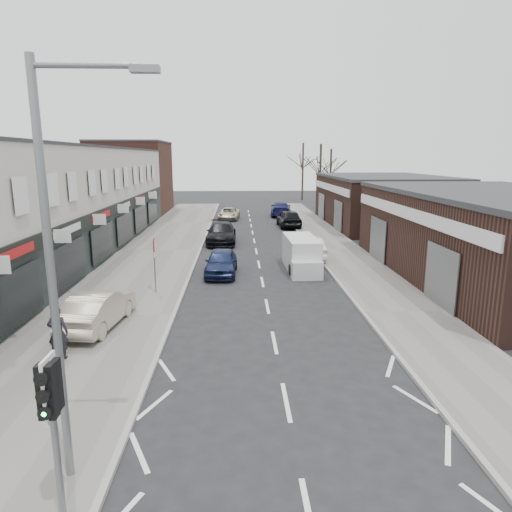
{
  "coord_description": "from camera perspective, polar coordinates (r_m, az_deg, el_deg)",
  "views": [
    {
      "loc": [
        -1.25,
        -9.06,
        6.42
      ],
      "look_at": [
        -0.55,
        8.47,
        2.6
      ],
      "focal_mm": 32.0,
      "sensor_mm": 36.0,
      "label": 1
    }
  ],
  "objects": [
    {
      "name": "right_unit_near",
      "position": [
        27.17,
        28.18,
        1.99
      ],
      "size": [
        10.0,
        18.0,
        4.5
      ],
      "primitive_type": "cube",
      "color": "#321C16",
      "rests_on": "ground"
    },
    {
      "name": "white_van",
      "position": [
        26.55,
        5.7,
        0.18
      ],
      "size": [
        1.82,
        4.85,
        1.87
      ],
      "rotation": [
        0.0,
        0.0,
        0.03
      ],
      "color": "silver",
      "rests_on": "ground"
    },
    {
      "name": "parked_car_left_a",
      "position": [
        25.37,
        -4.36,
        -0.76
      ],
      "size": [
        1.83,
        4.22,
        1.42
      ],
      "primitive_type": "imported",
      "rotation": [
        0.0,
        0.0,
        -0.04
      ],
      "color": "#151F44",
      "rests_on": "ground"
    },
    {
      "name": "traffic_light",
      "position": [
        8.7,
        -24.24,
        -16.3
      ],
      "size": [
        0.28,
        0.6,
        3.1
      ],
      "color": "slate",
      "rests_on": "pavement_left"
    },
    {
      "name": "pavement_right",
      "position": [
        32.47,
        10.22,
        0.79
      ],
      "size": [
        3.5,
        64.0,
        0.12
      ],
      "primitive_type": "cube",
      "color": "slate",
      "rests_on": "ground"
    },
    {
      "name": "parked_car_left_c",
      "position": [
        48.03,
        -3.41,
        5.31
      ],
      "size": [
        2.38,
        4.55,
        1.22
      ],
      "primitive_type": "imported",
      "rotation": [
        0.0,
        0.0,
        -0.08
      ],
      "color": "#B9AD94",
      "rests_on": "ground"
    },
    {
      "name": "parked_car_right_b",
      "position": [
        42.67,
        4.15,
        4.71
      ],
      "size": [
        2.12,
        4.89,
        1.64
      ],
      "primitive_type": "imported",
      "rotation": [
        0.0,
        0.0,
        3.18
      ],
      "color": "black",
      "rests_on": "ground"
    },
    {
      "name": "pedestrian",
      "position": [
        15.88,
        -23.52,
        -8.79
      ],
      "size": [
        0.66,
        0.45,
        1.73
      ],
      "primitive_type": "imported",
      "rotation": [
        0.0,
        0.0,
        3.2
      ],
      "color": "black",
      "rests_on": "pavement_left"
    },
    {
      "name": "brick_block_far",
      "position": [
        55.49,
        -15.23,
        9.36
      ],
      "size": [
        8.0,
        10.0,
        8.0
      ],
      "primitive_type": "cube",
      "color": "#4D2921",
      "rests_on": "ground"
    },
    {
      "name": "tree_far_c",
      "position": [
        70.04,
        5.78,
        6.96
      ],
      "size": [
        3.6,
        3.6,
        8.5
      ],
      "primitive_type": null,
      "color": "#382D26",
      "rests_on": "ground"
    },
    {
      "name": "parked_car_left_b",
      "position": [
        34.7,
        -4.34,
        2.88
      ],
      "size": [
        2.2,
        5.35,
        1.55
      ],
      "primitive_type": "imported",
      "rotation": [
        0.0,
        0.0,
        -0.01
      ],
      "color": "black",
      "rests_on": "ground"
    },
    {
      "name": "right_unit_far",
      "position": [
        45.4,
        15.47,
        6.57
      ],
      "size": [
        10.0,
        16.0,
        4.5
      ],
      "primitive_type": "cube",
      "color": "#321C16",
      "rests_on": "ground"
    },
    {
      "name": "warning_sign",
      "position": [
        21.83,
        -12.54,
        0.84
      ],
      "size": [
        0.12,
        0.8,
        2.7
      ],
      "color": "slate",
      "rests_on": "pavement_left"
    },
    {
      "name": "sedan_on_pavement",
      "position": [
        18.28,
        -19.16,
        -6.27
      ],
      "size": [
        2.01,
        4.39,
        1.4
      ],
      "primitive_type": "imported",
      "rotation": [
        0.0,
        0.0,
        3.01
      ],
      "color": "#B4A590",
      "rests_on": "pavement_left"
    },
    {
      "name": "tree_far_b",
      "position": [
        64.66,
        9.17,
        6.42
      ],
      "size": [
        3.6,
        3.6,
        7.5
      ],
      "primitive_type": null,
      "color": "#382D26",
      "rests_on": "ground"
    },
    {
      "name": "ground",
      "position": [
        11.18,
        4.95,
        -22.83
      ],
      "size": [
        160.0,
        160.0,
        0.0
      ],
      "primitive_type": "plane",
      "color": "black",
      "rests_on": "ground"
    },
    {
      "name": "street_lamp",
      "position": [
        9.07,
        -23.39,
        -0.19
      ],
      "size": [
        2.23,
        0.22,
        8.0
      ],
      "color": "slate",
      "rests_on": "pavement_left"
    },
    {
      "name": "tree_far_a",
      "position": [
        58.33,
        7.9,
        5.84
      ],
      "size": [
        3.6,
        3.6,
        8.0
      ],
      "primitive_type": null,
      "color": "#382D26",
      "rests_on": "ground"
    },
    {
      "name": "shop_terrace_left",
      "position": [
        31.21,
        -25.51,
        5.82
      ],
      "size": [
        8.0,
        41.0,
        7.1
      ],
      "primitive_type": "cube",
      "color": "#B8B5A8",
      "rests_on": "ground"
    },
    {
      "name": "parked_car_right_a",
      "position": [
        29.43,
        6.44,
        1.05
      ],
      "size": [
        1.78,
        4.51,
        1.46
      ],
      "primitive_type": "imported",
      "rotation": [
        0.0,
        0.0,
        3.2
      ],
      "color": "silver",
      "rests_on": "ground"
    },
    {
      "name": "parked_car_right_c",
      "position": [
        50.93,
        3.11,
        5.9
      ],
      "size": [
        2.62,
        5.51,
        1.55
      ],
      "primitive_type": "imported",
      "rotation": [
        0.0,
        0.0,
        3.06
      ],
      "color": "#141640",
      "rests_on": "ground"
    },
    {
      "name": "pavement_left",
      "position": [
        32.18,
        -12.07,
        0.61
      ],
      "size": [
        5.5,
        64.0,
        0.12
      ],
      "primitive_type": "cube",
      "color": "slate",
      "rests_on": "ground"
    }
  ]
}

